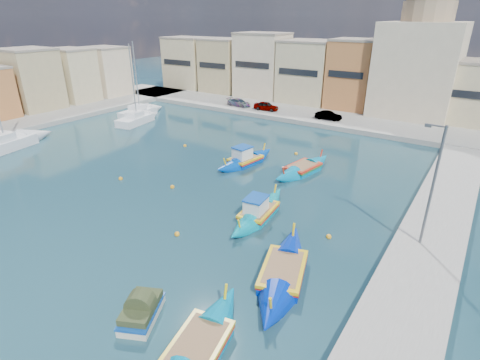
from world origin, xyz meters
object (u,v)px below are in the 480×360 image
Objects in this scene: luzzu_blue_cabin at (245,160)px; yacht_midnorth at (143,118)px; yacht_north at (146,111)px; church_block at (420,56)px; luzzu_cyan_south at (199,348)px; luzzu_blue_south at (283,274)px; quay_street_lamp at (432,186)px; yacht_mid at (20,141)px; luzzu_turquoise_cabin at (258,213)px; luzzu_cyan_mid at (303,169)px; tender_near at (141,311)px.

yacht_midnorth is (-20.55, 5.70, 0.09)m from luzzu_blue_cabin.
yacht_north is (-23.22, 8.81, 0.08)m from luzzu_blue_cabin.
yacht_north is 4.09m from yacht_midnorth.
luzzu_cyan_south is (1.10, -47.77, -8.14)m from church_block.
luzzu_blue_south is at bearing 84.29° from luzzu_cyan_south.
church_block is 2.39× the size of quay_street_lamp.
church_block is at bearing 47.72° from yacht_mid.
luzzu_turquoise_cabin is at bearing 132.63° from luzzu_blue_south.
luzzu_blue_cabin is 24.83m from yacht_north.
luzzu_cyan_mid is at bearing 146.82° from quay_street_lamp.
yacht_midnorth is at bearing 149.02° from luzzu_blue_south.
yacht_midnorth is at bearing 170.38° from luzzu_cyan_mid.
yacht_mid is at bearing -178.10° from luzzu_turquoise_cabin.
quay_street_lamp is 0.93× the size of luzzu_turquoise_cabin.
church_block reaches higher than luzzu_turquoise_cabin.
quay_street_lamp is 0.96× the size of luzzu_cyan_south.
church_block is 2.23× the size of luzzu_turquoise_cabin.
luzzu_blue_cabin is at bearing 109.50° from tender_near.
church_block is at bearing 91.32° from luzzu_cyan_south.
luzzu_blue_south is (-5.69, -7.24, -4.05)m from quay_street_lamp.
luzzu_turquoise_cabin is 0.88× the size of luzzu_blue_south.
luzzu_cyan_south is (5.03, -21.21, 0.00)m from luzzu_cyan_mid.
yacht_midnorth is at bearing 164.49° from luzzu_blue_cabin.
yacht_mid is (-31.26, 10.62, 0.08)m from tender_near.
luzzu_cyan_mid is 21.22m from tender_near.
luzzu_blue_south is at bearing -87.57° from church_block.
luzzu_cyan_south is 0.66× the size of yacht_mid.
church_block reaches higher than luzzu_cyan_south.
yacht_mid reaches higher than luzzu_blue_cabin.
luzzu_cyan_mid is (-3.93, -26.56, -8.14)m from church_block.
luzzu_blue_south is at bearing -30.98° from yacht_midnorth.
luzzu_cyan_mid is 2.78× the size of tender_near.
yacht_midnorth is at bearing -143.67° from church_block.
luzzu_blue_cabin is at bearing -167.25° from luzzu_cyan_mid.
yacht_midnorth is at bearing 140.57° from luzzu_cyan_south.
luzzu_blue_cabin is 0.75× the size of yacht_midnorth.
luzzu_cyan_mid is at bearing 111.16° from luzzu_blue_south.
quay_street_lamp is 11.37m from luzzu_turquoise_cabin.
church_block is at bearing 81.59° from luzzu_cyan_mid.
tender_near is (0.50, -11.64, 0.09)m from luzzu_turquoise_cabin.
tender_near is at bearing -123.14° from luzzu_blue_south.
luzzu_blue_cabin is 25.94m from yacht_mid.
yacht_midnorth reaches higher than tender_near.
luzzu_cyan_south is 36.44m from yacht_mid.
luzzu_blue_south is 0.77× the size of yacht_mid.
yacht_north is (-34.50, 22.22, 0.15)m from luzzu_blue_south.
quay_street_lamp is at bearing 54.13° from tender_near.
yacht_midnorth is at bearing 137.15° from tender_near.
luzzu_blue_cabin is at bearing -108.90° from church_block.
yacht_mid reaches higher than luzzu_blue_south.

